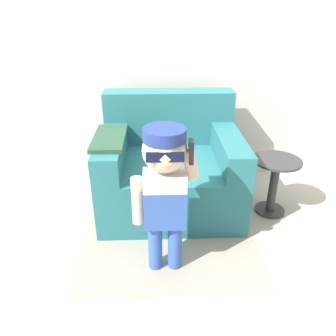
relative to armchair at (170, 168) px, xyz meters
The scene contains 6 objects.
ground_plane 0.33m from the armchair, 53.39° to the right, with size 10.00×10.00×0.00m, color #ADA89E.
wall_back 1.13m from the armchair, 85.01° to the left, with size 10.00×0.05×2.60m.
armchair is the anchor object (origin of this frame).
person_child 0.85m from the armchair, 94.56° to the right, with size 0.39×0.29×0.95m.
side_table 0.84m from the armchair, 12.54° to the right, with size 0.37×0.37×0.47m.
rug 0.63m from the armchair, 93.09° to the right, with size 1.23×1.00×0.01m.
Camera 1 is at (-0.15, -2.34, 1.54)m, focal length 35.00 mm.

